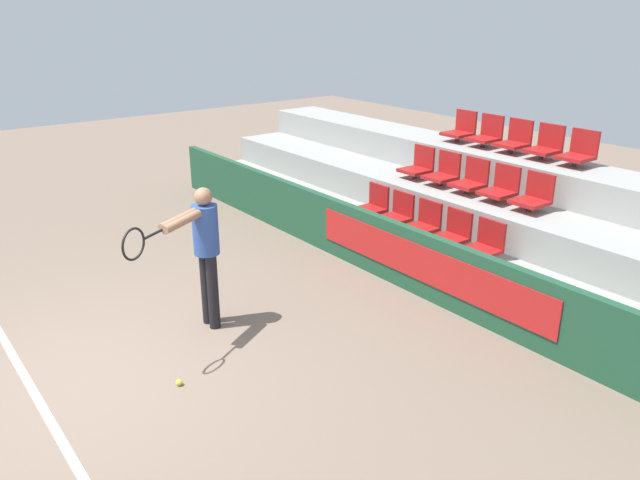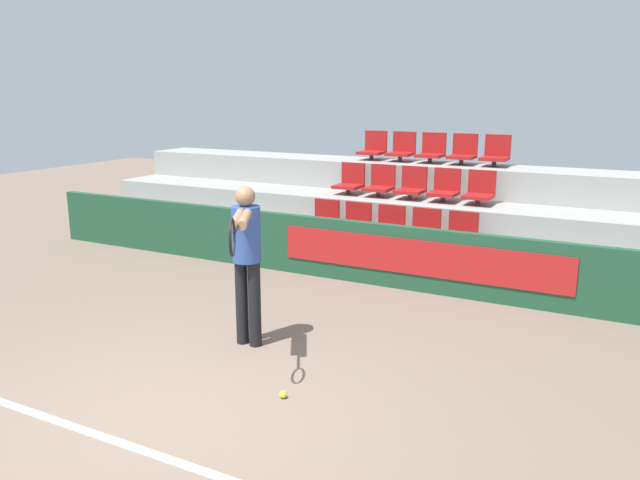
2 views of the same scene
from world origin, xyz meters
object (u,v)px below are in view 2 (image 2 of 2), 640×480
object	(u,v)px
stadium_chair_0	(323,220)
stadium_chair_12	(432,151)
stadium_chair_5	(350,182)
tennis_ball	(283,395)
stadium_chair_4	(461,234)
stadium_chair_14	(496,154)
stadium_chair_13	(463,152)
stadium_chair_2	(388,227)
stadium_chair_10	(373,148)
stadium_chair_7	(412,186)
tennis_player	(246,252)
stadium_chair_3	(424,230)
stadium_chair_11	(402,149)
stadium_chair_8	(445,188)
stadium_chair_9	(480,191)
stadium_chair_6	(380,184)
stadium_chair_1	(355,223)

from	to	relation	value
stadium_chair_0	stadium_chair_12	xyz separation A→B (m)	(1.07, 1.92, 0.94)
stadium_chair_5	tennis_ball	distance (m)	5.46
stadium_chair_4	stadium_chair_14	distance (m)	2.14
stadium_chair_5	stadium_chair_0	bearing A→B (deg)	-90.00
stadium_chair_12	stadium_chair_13	bearing A→B (deg)	0.00
stadium_chair_2	stadium_chair_10	world-z (taller)	stadium_chair_10
stadium_chair_7	stadium_chair_12	bearing A→B (deg)	90.00
stadium_chair_0	tennis_player	xyz separation A→B (m)	(0.83, -3.30, 0.35)
stadium_chair_12	stadium_chair_14	world-z (taller)	same
stadium_chair_3	stadium_chair_13	bearing A→B (deg)	90.00
stadium_chair_4	stadium_chair_14	world-z (taller)	stadium_chair_14
stadium_chair_7	stadium_chair_13	size ratio (longest dim) A/B	1.00
stadium_chair_11	stadium_chair_3	bearing A→B (deg)	-60.83
stadium_chair_0	stadium_chair_5	size ratio (longest dim) A/B	1.00
stadium_chair_8	stadium_chair_12	world-z (taller)	stadium_chair_12
stadium_chair_5	stadium_chair_9	bearing A→B (deg)	0.00
stadium_chair_3	stadium_chair_8	size ratio (longest dim) A/B	1.00
stadium_chair_6	stadium_chair_2	bearing A→B (deg)	-60.83
stadium_chair_3	stadium_chair_11	xyz separation A→B (m)	(-1.07, 1.92, 0.94)
stadium_chair_3	stadium_chair_10	xyz separation A→B (m)	(-1.60, 1.92, 0.94)
stadium_chair_9	stadium_chair_13	distance (m)	1.19
tennis_ball	stadium_chair_3	bearing A→B (deg)	91.66
stadium_chair_0	stadium_chair_6	bearing A→B (deg)	60.83
stadium_chair_9	stadium_chair_10	world-z (taller)	stadium_chair_10
stadium_chair_0	stadium_chair_4	size ratio (longest dim) A/B	1.00
stadium_chair_7	tennis_ball	bearing A→B (deg)	-82.64
tennis_ball	stadium_chair_4	bearing A→B (deg)	84.22
stadium_chair_2	stadium_chair_5	world-z (taller)	stadium_chair_5
stadium_chair_7	stadium_chair_12	size ratio (longest dim) A/B	1.00
stadium_chair_9	tennis_ball	size ratio (longest dim) A/B	7.60
stadium_chair_6	stadium_chair_12	xyz separation A→B (m)	(0.53, 0.96, 0.47)
stadium_chair_13	stadium_chair_14	size ratio (longest dim) A/B	1.00
stadium_chair_14	stadium_chair_11	bearing A→B (deg)	180.00
stadium_chair_7	stadium_chair_8	distance (m)	0.53
stadium_chair_9	stadium_chair_14	bearing A→B (deg)	90.00
stadium_chair_13	stadium_chair_0	bearing A→B (deg)	-129.94
stadium_chair_4	stadium_chair_9	size ratio (longest dim) A/B	1.00
stadium_chair_8	stadium_chair_12	bearing A→B (deg)	119.17
stadium_chair_11	stadium_chair_12	xyz separation A→B (m)	(0.53, 0.00, 0.00)
stadium_chair_3	stadium_chair_6	xyz separation A→B (m)	(-1.07, 0.96, 0.47)
stadium_chair_10	stadium_chair_13	bearing A→B (deg)	0.00
stadium_chair_11	tennis_player	bearing A→B (deg)	-86.81
stadium_chair_0	stadium_chair_5	distance (m)	1.07
stadium_chair_5	stadium_chair_7	bearing A→B (deg)	0.00
tennis_ball	stadium_chair_11	bearing A→B (deg)	101.17
stadium_chair_2	stadium_chair_9	distance (m)	1.51
stadium_chair_4	stadium_chair_11	xyz separation A→B (m)	(-1.60, 1.92, 0.94)
stadium_chair_1	stadium_chair_12	world-z (taller)	stadium_chair_12
stadium_chair_3	stadium_chair_5	bearing A→B (deg)	149.16
stadium_chair_3	stadium_chair_5	world-z (taller)	stadium_chair_5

